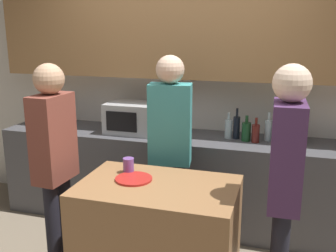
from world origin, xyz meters
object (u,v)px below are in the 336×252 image
(plate_on_island, at_px, (134,179))
(toaster, at_px, (57,118))
(cup_0, at_px, (129,165))
(bottle_0, at_px, (228,128))
(person_right, at_px, (170,140))
(bottle_7, at_px, (298,131))
(person_center, at_px, (285,177))
(bottle_1, at_px, (237,127))
(bottle_3, at_px, (256,133))
(bottle_4, at_px, (268,130))
(bottle_5, at_px, (278,132))
(bottle_6, at_px, (289,128))
(bottle_2, at_px, (246,131))
(microwave, at_px, (134,118))
(person_left, at_px, (54,156))

(plate_on_island, bearing_deg, toaster, 138.66)
(cup_0, bearing_deg, toaster, 139.80)
(bottle_0, distance_m, person_right, 0.76)
(bottle_7, height_order, person_center, person_center)
(bottle_0, relative_size, plate_on_island, 0.95)
(bottle_0, distance_m, bottle_1, 0.08)
(bottle_3, distance_m, bottle_4, 0.14)
(bottle_5, distance_m, person_right, 1.06)
(bottle_6, relative_size, person_center, 0.19)
(bottle_6, bearing_deg, bottle_3, -155.40)
(bottle_5, distance_m, person_center, 1.24)
(bottle_2, distance_m, cup_0, 1.29)
(plate_on_island, height_order, person_right, person_right)
(plate_on_island, relative_size, cup_0, 2.32)
(toaster, relative_size, bottle_4, 0.97)
(microwave, relative_size, bottle_7, 1.59)
(toaster, bearing_deg, person_center, -26.82)
(bottle_3, relative_size, person_center, 0.13)
(bottle_1, xyz_separation_m, bottle_5, (0.38, -0.01, -0.02))
(bottle_5, distance_m, cup_0, 1.51)
(person_left, height_order, person_center, person_center)
(plate_on_island, bearing_deg, bottle_3, 57.20)
(bottle_3, height_order, cup_0, bottle_3)
(bottle_3, height_order, plate_on_island, bottle_3)
(bottle_3, bearing_deg, person_center, -77.28)
(bottle_2, distance_m, person_left, 1.73)
(bottle_1, height_order, person_center, person_center)
(bottle_3, bearing_deg, cup_0, -128.69)
(bottle_7, bearing_deg, person_center, -94.90)
(microwave, xyz_separation_m, person_left, (-0.18, -1.15, -0.05))
(bottle_0, height_order, cup_0, bottle_0)
(bottle_1, relative_size, person_center, 0.17)
(bottle_2, bearing_deg, bottle_7, 2.19)
(bottle_5, height_order, cup_0, bottle_5)
(bottle_6, bearing_deg, toaster, -177.17)
(person_left, xyz_separation_m, person_center, (1.64, -0.03, 0.03))
(bottle_5, xyz_separation_m, person_center, (0.07, -1.24, 0.04))
(bottle_7, xyz_separation_m, person_center, (-0.10, -1.21, 0.01))
(microwave, bearing_deg, bottle_4, 3.57)
(bottle_3, distance_m, bottle_5, 0.21)
(bottle_3, relative_size, person_left, 0.14)
(person_right, bearing_deg, cup_0, 59.73)
(toaster, relative_size, bottle_5, 1.04)
(cup_0, xyz_separation_m, person_left, (-0.55, -0.10, 0.06))
(bottle_4, relative_size, bottle_5, 1.07)
(microwave, relative_size, bottle_2, 2.17)
(person_center, bearing_deg, person_right, 55.62)
(bottle_6, xyz_separation_m, plate_on_island, (-1.03, -1.28, -0.13))
(plate_on_island, bearing_deg, cup_0, 125.90)
(microwave, height_order, plate_on_island, microwave)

